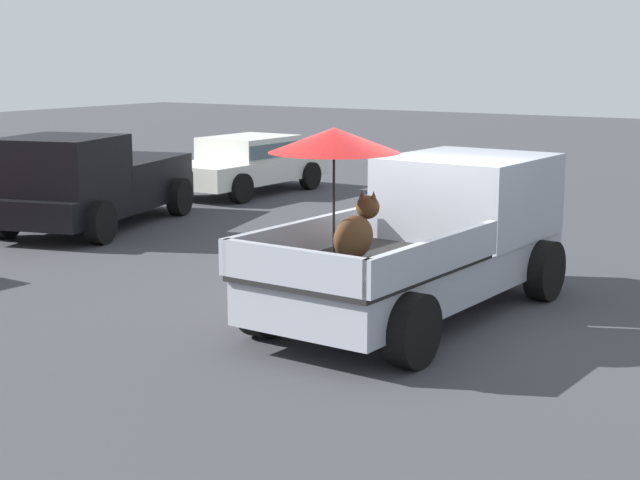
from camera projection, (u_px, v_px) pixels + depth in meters
The scene contains 4 objects.
ground_plane at pixel (414, 317), 12.14m from camera, with size 80.00×80.00×0.00m, color #38383D.
pickup_truck_main at pixel (430, 233), 12.29m from camera, with size 5.13×2.43×2.42m.
pickup_truck_far at pixel (91, 182), 18.19m from camera, with size 5.11×3.16×1.80m.
parked_sedan_near at pixel (248, 161), 22.86m from camera, with size 4.33×2.03×1.33m.
Camera 1 is at (-10.51, -5.37, 3.23)m, focal length 54.57 mm.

